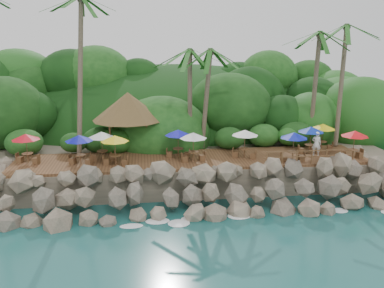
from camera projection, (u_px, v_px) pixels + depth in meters
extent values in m
plane|color=#19514F|center=(204.00, 221.00, 25.01)|extent=(140.00, 140.00, 0.00)
cube|color=gray|center=(180.00, 142.00, 40.13)|extent=(32.00, 25.20, 2.10)
ellipsoid|color=#143811|center=(174.00, 135.00, 47.60)|extent=(44.80, 28.00, 15.40)
cube|color=brown|center=(192.00, 160.00, 30.23)|extent=(26.00, 5.00, 0.20)
ellipsoid|color=white|center=(2.00, 229.00, 23.89)|extent=(1.20, 0.80, 0.06)
ellipsoid|color=white|center=(54.00, 227.00, 24.24)|extent=(1.20, 0.80, 0.06)
ellipsoid|color=white|center=(105.00, 224.00, 24.59)|extent=(1.20, 0.80, 0.06)
ellipsoid|color=white|center=(155.00, 221.00, 24.94)|extent=(1.20, 0.80, 0.06)
ellipsoid|color=white|center=(203.00, 219.00, 25.30)|extent=(1.20, 0.80, 0.06)
ellipsoid|color=white|center=(250.00, 216.00, 25.65)|extent=(1.20, 0.80, 0.06)
ellipsoid|color=white|center=(295.00, 214.00, 26.00)|extent=(1.20, 0.80, 0.06)
ellipsoid|color=white|center=(340.00, 212.00, 26.35)|extent=(1.20, 0.80, 0.06)
ellipsoid|color=white|center=(383.00, 209.00, 26.70)|extent=(1.20, 0.80, 0.06)
cylinder|color=brown|center=(80.00, 77.00, 30.18)|extent=(1.03, 2.66, 11.59)
cylinder|color=brown|center=(206.00, 100.00, 31.96)|extent=(1.04, 0.92, 7.87)
ellipsoid|color=#23601E|center=(207.00, 49.00, 30.98)|extent=(6.00, 6.00, 2.40)
cylinder|color=brown|center=(190.00, 100.00, 31.98)|extent=(0.44, 0.55, 7.84)
ellipsoid|color=#23601E|center=(190.00, 50.00, 31.00)|extent=(6.00, 6.00, 2.40)
cylinder|color=brown|center=(341.00, 86.00, 33.13)|extent=(1.29, 1.97, 9.72)
ellipsoid|color=#23601E|center=(347.00, 24.00, 31.90)|extent=(6.00, 6.00, 2.40)
cylinder|color=brown|center=(315.00, 90.00, 33.18)|extent=(0.57, 1.15, 9.16)
ellipsoid|color=#23601E|center=(319.00, 32.00, 32.03)|extent=(6.00, 6.00, 2.40)
cylinder|color=brown|center=(110.00, 139.00, 30.96)|extent=(0.16, 0.16, 2.40)
cylinder|color=brown|center=(147.00, 138.00, 31.29)|extent=(0.16, 0.16, 2.40)
cylinder|color=brown|center=(113.00, 131.00, 33.65)|extent=(0.16, 0.16, 2.40)
cylinder|color=brown|center=(147.00, 130.00, 33.98)|extent=(0.16, 0.16, 2.40)
cone|color=brown|center=(128.00, 106.00, 31.90)|extent=(5.66, 5.66, 2.20)
cylinder|color=brown|center=(28.00, 158.00, 28.95)|extent=(0.08, 0.08, 0.70)
cylinder|color=brown|center=(27.00, 154.00, 28.87)|extent=(0.79, 0.79, 0.05)
cylinder|color=brown|center=(27.00, 149.00, 28.78)|extent=(0.05, 0.05, 2.07)
cone|color=red|center=(26.00, 137.00, 28.56)|extent=(1.98, 1.98, 0.42)
cube|color=brown|center=(20.00, 160.00, 29.13)|extent=(0.51, 0.51, 0.43)
cube|color=brown|center=(36.00, 161.00, 28.84)|extent=(0.51, 0.51, 0.43)
cylinder|color=brown|center=(310.00, 149.00, 31.35)|extent=(0.08, 0.08, 0.70)
cylinder|color=brown|center=(310.00, 145.00, 31.26)|extent=(0.79, 0.79, 0.05)
cylinder|color=brown|center=(310.00, 141.00, 31.18)|extent=(0.05, 0.05, 2.07)
cone|color=#0C289D|center=(311.00, 129.00, 30.96)|extent=(1.98, 1.98, 0.42)
cube|color=brown|center=(301.00, 151.00, 31.37)|extent=(0.43, 0.43, 0.43)
cube|color=brown|center=(318.00, 151.00, 31.40)|extent=(0.43, 0.43, 0.43)
cylinder|color=brown|center=(103.00, 156.00, 29.63)|extent=(0.08, 0.08, 0.70)
cylinder|color=brown|center=(102.00, 151.00, 29.54)|extent=(0.79, 0.79, 0.05)
cylinder|color=brown|center=(102.00, 147.00, 29.46)|extent=(0.05, 0.05, 2.07)
cone|color=silver|center=(101.00, 135.00, 29.23)|extent=(1.98, 1.98, 0.42)
cube|color=brown|center=(93.00, 158.00, 29.49)|extent=(0.45, 0.45, 0.43)
cube|color=brown|center=(112.00, 157.00, 29.83)|extent=(0.45, 0.45, 0.43)
cylinder|color=brown|center=(193.00, 157.00, 29.38)|extent=(0.08, 0.08, 0.70)
cylinder|color=brown|center=(193.00, 152.00, 29.29)|extent=(0.79, 0.79, 0.05)
cylinder|color=brown|center=(193.00, 147.00, 29.20)|extent=(0.05, 0.05, 2.07)
cone|color=white|center=(193.00, 135.00, 28.98)|extent=(1.98, 1.98, 0.42)
cube|color=brown|center=(184.00, 159.00, 29.25)|extent=(0.45, 0.45, 0.43)
cube|color=brown|center=(202.00, 158.00, 29.57)|extent=(0.45, 0.45, 0.43)
cylinder|color=brown|center=(293.00, 156.00, 29.42)|extent=(0.08, 0.08, 0.70)
cylinder|color=brown|center=(293.00, 152.00, 29.33)|extent=(0.79, 0.79, 0.05)
cylinder|color=brown|center=(293.00, 147.00, 29.25)|extent=(0.05, 0.05, 2.07)
cone|color=#0C17A0|center=(294.00, 135.00, 29.03)|extent=(1.98, 1.98, 0.42)
cube|color=brown|center=(284.00, 158.00, 29.40)|extent=(0.41, 0.41, 0.43)
cube|color=brown|center=(301.00, 158.00, 29.51)|extent=(0.41, 0.41, 0.43)
cylinder|color=brown|center=(81.00, 160.00, 28.62)|extent=(0.08, 0.08, 0.70)
cylinder|color=brown|center=(80.00, 155.00, 28.53)|extent=(0.79, 0.79, 0.05)
cylinder|color=brown|center=(80.00, 150.00, 28.44)|extent=(0.05, 0.05, 2.07)
cone|color=#0C10A8|center=(79.00, 138.00, 28.22)|extent=(1.98, 1.98, 0.42)
cube|color=brown|center=(72.00, 161.00, 28.82)|extent=(0.52, 0.52, 0.43)
cube|color=brown|center=(89.00, 162.00, 28.47)|extent=(0.52, 0.52, 0.43)
cylinder|color=brown|center=(116.00, 160.00, 28.51)|extent=(0.08, 0.08, 0.70)
cylinder|color=brown|center=(116.00, 155.00, 28.42)|extent=(0.79, 0.79, 0.05)
cylinder|color=brown|center=(115.00, 151.00, 28.34)|extent=(0.05, 0.05, 2.07)
cone|color=yellow|center=(115.00, 138.00, 28.12)|extent=(1.98, 1.98, 0.42)
cube|color=brown|center=(107.00, 162.00, 28.59)|extent=(0.46, 0.46, 0.43)
cube|color=brown|center=(125.00, 162.00, 28.50)|extent=(0.46, 0.46, 0.43)
cylinder|color=brown|center=(178.00, 153.00, 30.29)|extent=(0.08, 0.08, 0.70)
cylinder|color=brown|center=(178.00, 148.00, 30.20)|extent=(0.79, 0.79, 0.05)
cylinder|color=brown|center=(178.00, 144.00, 30.12)|extent=(0.05, 0.05, 2.07)
cone|color=#0D0DAE|center=(178.00, 132.00, 29.90)|extent=(1.98, 1.98, 0.42)
cube|color=brown|center=(170.00, 155.00, 30.40)|extent=(0.48, 0.48, 0.43)
cube|color=brown|center=(187.00, 155.00, 30.25)|extent=(0.48, 0.48, 0.43)
cylinder|color=brown|center=(321.00, 146.00, 32.37)|extent=(0.08, 0.08, 0.70)
cylinder|color=brown|center=(322.00, 141.00, 32.28)|extent=(0.79, 0.79, 0.05)
cylinder|color=brown|center=(322.00, 137.00, 32.20)|extent=(0.05, 0.05, 2.07)
cone|color=yellow|center=(323.00, 126.00, 31.97)|extent=(1.98, 1.98, 0.42)
cube|color=brown|center=(313.00, 147.00, 32.52)|extent=(0.50, 0.50, 0.43)
cube|color=brown|center=(330.00, 148.00, 32.28)|extent=(0.50, 0.50, 0.43)
cylinder|color=brown|center=(244.00, 153.00, 30.25)|extent=(0.08, 0.08, 0.70)
cylinder|color=brown|center=(244.00, 149.00, 30.16)|extent=(0.79, 0.79, 0.05)
cylinder|color=brown|center=(245.00, 144.00, 30.08)|extent=(0.05, 0.05, 2.07)
cone|color=white|center=(245.00, 133.00, 29.85)|extent=(1.98, 1.98, 0.42)
cube|color=brown|center=(236.00, 154.00, 30.45)|extent=(0.52, 0.52, 0.43)
cube|color=brown|center=(253.00, 156.00, 30.12)|extent=(0.52, 0.52, 0.43)
cylinder|color=brown|center=(353.00, 154.00, 29.97)|extent=(0.08, 0.08, 0.70)
cylinder|color=brown|center=(353.00, 150.00, 29.88)|extent=(0.79, 0.79, 0.05)
cylinder|color=brown|center=(354.00, 145.00, 29.79)|extent=(0.05, 0.05, 2.07)
cone|color=red|center=(355.00, 134.00, 29.57)|extent=(1.98, 1.98, 0.42)
cube|color=brown|center=(346.00, 157.00, 29.74)|extent=(0.49, 0.49, 0.43)
cube|color=brown|center=(359.00, 155.00, 30.26)|extent=(0.49, 0.49, 0.43)
cylinder|color=brown|center=(267.00, 158.00, 28.41)|extent=(0.10, 0.10, 1.00)
cylinder|color=brown|center=(282.00, 158.00, 28.54)|extent=(0.10, 0.10, 1.00)
cylinder|color=brown|center=(297.00, 157.00, 28.67)|extent=(0.10, 0.10, 1.00)
cylinder|color=brown|center=(312.00, 157.00, 28.80)|extent=(0.10, 0.10, 1.00)
cylinder|color=brown|center=(326.00, 156.00, 28.93)|extent=(0.10, 0.10, 1.00)
cylinder|color=brown|center=(341.00, 156.00, 29.05)|extent=(0.10, 0.10, 1.00)
cube|color=brown|center=(305.00, 151.00, 28.62)|extent=(6.10, 0.06, 0.06)
cube|color=brown|center=(304.00, 156.00, 28.72)|extent=(6.10, 0.06, 0.06)
imported|color=white|center=(316.00, 144.00, 30.63)|extent=(0.80, 0.65, 1.89)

